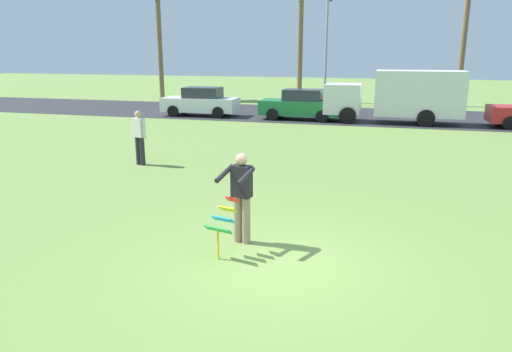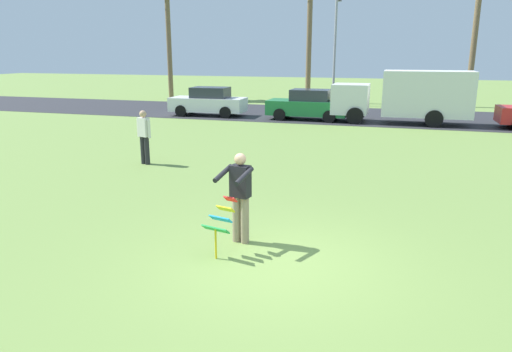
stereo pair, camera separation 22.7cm
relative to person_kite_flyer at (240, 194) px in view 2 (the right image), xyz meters
name	(u,v)px [view 2 (the right image)]	position (x,y,z in m)	size (l,w,h in m)	color
ground_plane	(275,264)	(0.88, -0.76, -0.95)	(120.00, 120.00, 0.00)	olive
road_strip	(365,116)	(0.88, 19.37, -0.95)	(120.00, 8.00, 0.01)	#2D2D33
person_kite_flyer	(240,194)	(0.00, 0.00, 0.00)	(0.63, 0.72, 1.73)	gray
kite_held	(221,220)	(-0.13, -0.66, -0.29)	(0.53, 0.69, 1.02)	red
parked_car_white	(209,102)	(-7.61, 16.97, -0.18)	(4.25, 1.94, 1.60)	white
parked_car_green	(308,105)	(-1.94, 16.97, -0.18)	(4.23, 1.89, 1.60)	#1E7238
parked_truck_white_box	(409,96)	(3.13, 16.97, 0.46)	(6.70, 2.12, 2.62)	silver
streetlight_pole	(335,44)	(-1.68, 24.69, 3.05)	(0.24, 1.65, 7.00)	#9E9EA3
person_walker_near	(144,135)	(-5.02, 5.30, -0.02)	(0.55, 0.32, 1.73)	#26262B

